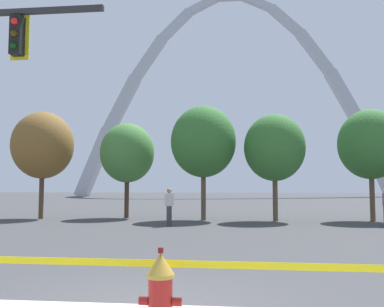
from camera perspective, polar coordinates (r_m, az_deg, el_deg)
fire_hydrant at (r=4.80m, az=-4.25°, el=-18.65°), size 0.46×0.48×0.99m
caution_tape_barrier at (r=4.87m, az=-1.38°, el=-16.74°), size 5.50×0.14×0.87m
monument_arch at (r=76.01m, az=5.19°, el=6.86°), size 56.26×2.16×36.88m
tree_far_left at (r=23.62m, az=-19.40°, el=1.04°), size 3.20×3.20×5.59m
tree_left_mid at (r=23.03m, az=-8.69°, el=0.06°), size 2.89×2.89×5.06m
tree_center_left at (r=21.30m, az=1.53°, el=1.59°), size 3.27×3.27×5.71m
tree_center_right at (r=21.07m, az=11.01°, el=0.76°), size 2.97×2.97×5.20m
tree_right_mid at (r=22.48m, az=22.84°, el=1.15°), size 3.11×3.11×5.45m
pedestrian_walking_left at (r=18.06m, az=-3.08°, el=-7.13°), size 0.39×0.38×1.59m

